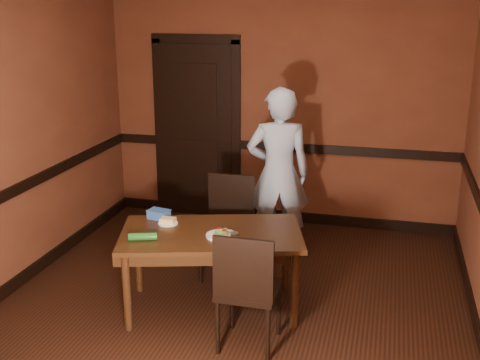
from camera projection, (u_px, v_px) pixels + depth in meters
The scene contains 19 objects.
floor at pixel (230, 310), 5.10m from camera, with size 4.00×4.50×0.01m, color black.
wall_back at pixel (281, 108), 6.81m from camera, with size 4.00×0.02×2.70m, color #5E2E1C.
wall_front at pixel (93, 280), 2.63m from camera, with size 4.00×0.02×2.70m, color #5E2E1C.
wall_left at pixel (6, 142), 5.19m from camera, with size 0.02×4.50×2.70m, color #5E2E1C.
dado_back at pixel (280, 147), 6.92m from camera, with size 4.00×0.03×0.10m, color black.
dado_left at pixel (13, 191), 5.32m from camera, with size 0.03×4.50×0.10m, color black.
baseboard_back at pixel (279, 216), 7.16m from camera, with size 4.00×0.03×0.12m, color black.
baseboard_left at pixel (23, 278), 5.56m from camera, with size 0.03×4.50×0.12m, color black.
baseboard_right at pixel (479, 334), 4.62m from camera, with size 0.03×4.50×0.12m, color black.
door at pixel (197, 127), 7.08m from camera, with size 1.05×0.07×2.20m.
dining_table at pixel (212, 270), 5.04m from camera, with size 1.48×0.83×0.69m, color black.
chair_far at pixel (225, 229), 5.61m from camera, with size 0.44×0.44×0.95m, color black, non-canonical shape.
chair_near at pixel (249, 287), 4.47m from camera, with size 0.44×0.44×0.94m, color black, non-canonical shape.
person at pixel (278, 174), 5.97m from camera, with size 0.63×0.42×1.73m, color #A9C0DA.
sandwich_plate at pixel (222, 234), 4.84m from camera, with size 0.25×0.25×0.06m.
sauce_jar at pixel (234, 237), 4.72m from camera, with size 0.07×0.07×0.08m.
cheese_saucer at pixel (168, 221), 5.11m from camera, with size 0.17×0.17×0.05m.
food_tub at pixel (159, 214), 5.24m from camera, with size 0.21×0.16×0.08m.
wrapped_veg at pixel (143, 237), 4.76m from camera, with size 0.06×0.06×0.23m, color #185419.
Camera 1 is at (1.21, -4.41, 2.52)m, focal length 45.00 mm.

